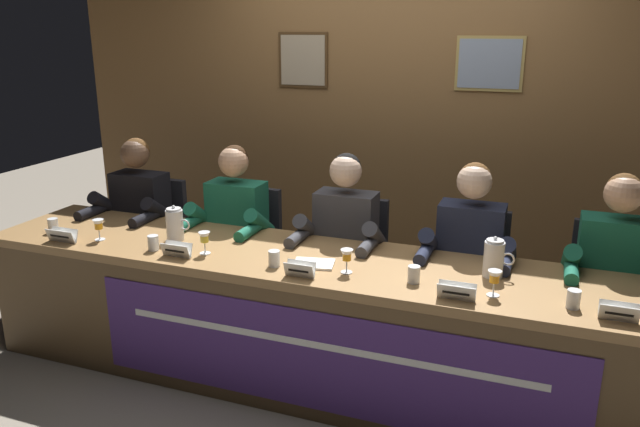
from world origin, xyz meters
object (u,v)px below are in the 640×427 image
at_px(water_cup_left, 153,244).
at_px(nameplate_right, 456,292).
at_px(panelist_left, 231,228).
at_px(chair_far_right, 604,308).
at_px(juice_glass_right, 494,278).
at_px(chair_left, 247,258).
at_px(juice_glass_far_left, 99,226).
at_px(panelist_right, 467,257).
at_px(nameplate_left, 177,250).
at_px(nameplate_far_right, 619,312).
at_px(water_pitcher_right_side, 494,258).
at_px(chair_right, 469,289).
at_px(document_stack_center, 314,264).
at_px(panelist_far_left, 134,216).
at_px(chair_far_left, 155,245).
at_px(nameplate_far_left, 62,235).
at_px(water_cup_far_left, 53,226).
at_px(juice_glass_left, 204,239).
at_px(juice_glass_center, 347,257).
at_px(conference_table, 313,306).
at_px(panelist_center, 341,241).
at_px(water_pitcher_left_side, 175,224).
at_px(chair_center, 351,273).
at_px(nameplate_center, 299,270).
at_px(water_cup_center, 274,259).
at_px(water_cup_right, 414,275).
at_px(panelist_far_right, 613,275).
at_px(water_cup_far_right, 573,300).

xyz_separation_m(water_cup_left, nameplate_right, (1.68, -0.07, 0.00)).
relative_size(panelist_left, chair_far_right, 1.36).
bearing_deg(panelist_left, juice_glass_right, -17.97).
bearing_deg(chair_left, juice_glass_far_left, -127.89).
distance_m(panelist_left, panelist_right, 1.47).
bearing_deg(nameplate_left, nameplate_far_right, 0.02).
xyz_separation_m(panelist_right, water_pitcher_right_side, (0.16, -0.30, 0.12)).
relative_size(chair_right, document_stack_center, 3.87).
bearing_deg(panelist_far_left, chair_far_left, 90.00).
xyz_separation_m(nameplate_far_left, panelist_left, (0.75, 0.65, -0.07)).
xyz_separation_m(nameplate_far_right, water_pitcher_right_side, (-0.55, 0.32, 0.05)).
distance_m(panelist_far_left, water_cup_far_left, 0.56).
bearing_deg(water_pitcher_right_side, juice_glass_far_left, -173.80).
distance_m(panelist_left, juice_glass_left, 0.55).
height_order(chair_left, juice_glass_center, chair_left).
xyz_separation_m(conference_table, panelist_center, (-0.00, 0.48, 0.21)).
xyz_separation_m(chair_right, chair_far_right, (0.74, 0.00, 0.00)).
xyz_separation_m(panelist_far_left, water_pitcher_left_side, (0.58, -0.38, 0.12)).
relative_size(water_cup_left, chair_center, 0.09).
distance_m(juice_glass_far_left, panelist_center, 1.42).
bearing_deg(nameplate_left, chair_far_left, 132.13).
bearing_deg(nameplate_center, water_cup_center, 153.49).
xyz_separation_m(chair_center, water_pitcher_right_side, (0.90, -0.50, 0.40)).
distance_m(juice_glass_far_left, chair_center, 1.55).
bearing_deg(conference_table, nameplate_far_right, -5.54).
xyz_separation_m(chair_center, water_cup_right, (0.54, -0.72, 0.34)).
distance_m(chair_far_left, juice_glass_center, 1.86).
distance_m(chair_left, panelist_left, 0.34).
xyz_separation_m(water_cup_far_left, chair_far_right, (3.14, 0.72, -0.34)).
distance_m(chair_center, water_pitcher_right_side, 1.10).
distance_m(panelist_far_left, chair_far_right, 2.96).
height_order(chair_center, panelist_right, panelist_right).
xyz_separation_m(water_pitcher_left_side, water_pitcher_right_side, (1.79, 0.08, 0.00)).
bearing_deg(document_stack_center, juice_glass_right, -4.33).
xyz_separation_m(water_cup_far_left, panelist_far_right, (3.14, 0.52, -0.06)).
xyz_separation_m(panelist_center, panelist_far_right, (1.47, 0.00, 0.00)).
distance_m(juice_glass_left, panelist_right, 1.45).
distance_m(nameplate_far_left, panelist_left, 0.99).
relative_size(juice_glass_left, chair_center, 0.14).
xyz_separation_m(chair_left, chair_right, (1.47, 0.00, 0.00)).
relative_size(nameplate_center, panelist_right, 0.12).
xyz_separation_m(panelist_center, chair_far_right, (1.47, 0.20, -0.28)).
relative_size(chair_left, water_cup_right, 10.77).
height_order(water_cup_far_right, document_stack_center, water_cup_far_right).
height_order(chair_far_left, water_pitcher_left_side, water_pitcher_left_side).
bearing_deg(juice_glass_center, water_pitcher_left_side, 173.31).
relative_size(nameplate_far_left, panelist_right, 0.15).
xyz_separation_m(nameplate_far_right, water_pitcher_left_side, (-2.34, 0.24, 0.05)).
relative_size(water_cup_left, juice_glass_center, 0.69).
distance_m(panelist_far_left, nameplate_far_left, 0.65).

